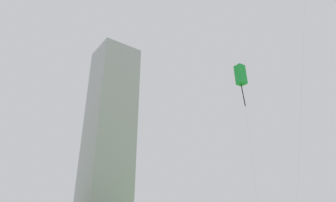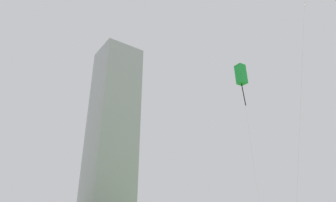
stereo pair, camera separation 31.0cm
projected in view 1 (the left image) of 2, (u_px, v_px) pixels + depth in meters
The scene contains 2 objects.
kite_flying_2 at pixel (241, 75), 30.75m from camera, with size 4.56×3.30×17.73m.
distant_highrise_0 at pixel (110, 126), 158.62m from camera, with size 23.69×23.22×100.68m, color #A8A8AD.
Camera 1 is at (-11.47, -8.78, 1.82)m, focal length 29.20 mm.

